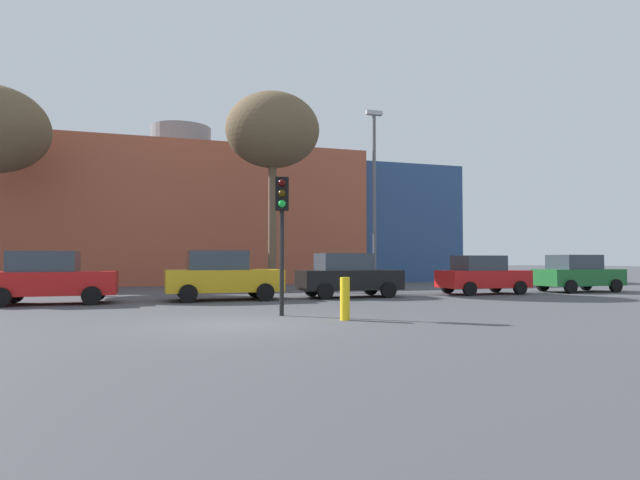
% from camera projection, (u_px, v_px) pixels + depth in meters
% --- Properties ---
extents(ground_plane, '(200.00, 200.00, 0.00)m').
position_uv_depth(ground_plane, '(235.00, 325.00, 12.28)').
color(ground_plane, '#47474C').
extents(building_backdrop, '(37.26, 11.60, 10.47)m').
position_uv_depth(building_backdrop, '(180.00, 220.00, 35.93)').
color(building_backdrop, '#B2563D').
rests_on(building_backdrop, ground_plane).
extents(parked_car_1, '(4.12, 2.02, 1.79)m').
position_uv_depth(parked_car_1, '(50.00, 278.00, 17.92)').
color(parked_car_1, red).
rests_on(parked_car_1, ground_plane).
extents(parked_car_2, '(4.22, 2.07, 1.83)m').
position_uv_depth(parked_car_2, '(222.00, 276.00, 19.69)').
color(parked_car_2, gold).
rests_on(parked_car_2, ground_plane).
extents(parked_car_3, '(4.05, 1.99, 1.75)m').
position_uv_depth(parked_car_3, '(348.00, 275.00, 21.20)').
color(parked_car_3, black).
rests_on(parked_car_3, ground_plane).
extents(parked_car_4, '(3.87, 1.90, 1.68)m').
position_uv_depth(parked_car_4, '(482.00, 275.00, 23.11)').
color(parked_car_4, red).
rests_on(parked_car_4, ground_plane).
extents(parked_car_5, '(3.97, 1.95, 1.72)m').
position_uv_depth(parked_car_5, '(577.00, 273.00, 24.69)').
color(parked_car_5, '#1E662D').
rests_on(parked_car_5, ground_plane).
extents(traffic_light_island, '(0.40, 0.39, 3.73)m').
position_uv_depth(traffic_light_island, '(282.00, 213.00, 14.30)').
color(traffic_light_island, black).
rests_on(traffic_light_island, ground_plane).
extents(bare_tree_0, '(4.51, 4.51, 9.53)m').
position_uv_depth(bare_tree_0, '(273.00, 132.00, 25.55)').
color(bare_tree_0, brown).
rests_on(bare_tree_0, ground_plane).
extents(bollard_yellow_0, '(0.24, 0.24, 1.06)m').
position_uv_depth(bollard_yellow_0, '(345.00, 299.00, 13.19)').
color(bollard_yellow_0, yellow).
rests_on(bollard_yellow_0, ground_plane).
extents(street_lamp, '(0.80, 0.24, 8.52)m').
position_uv_depth(street_lamp, '(374.00, 189.00, 24.90)').
color(street_lamp, '#59595E').
rests_on(street_lamp, ground_plane).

